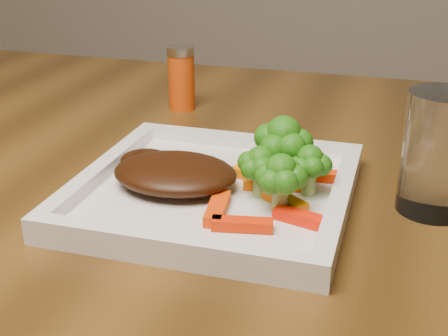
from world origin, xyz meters
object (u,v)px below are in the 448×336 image
(spice_shaker, at_px, (181,78))
(plate, at_px, (215,195))
(drinking_glass, at_px, (439,153))
(steak, at_px, (175,173))

(spice_shaker, bearing_deg, plate, -63.78)
(spice_shaker, bearing_deg, drinking_glass, -34.16)
(spice_shaker, bearing_deg, steak, -71.15)
(spice_shaker, xyz_separation_m, drinking_glass, (0.35, -0.24, 0.01))
(plate, bearing_deg, spice_shaker, 116.22)
(spice_shaker, distance_m, drinking_glass, 0.42)
(plate, relative_size, spice_shaker, 2.93)
(plate, bearing_deg, steak, -173.69)
(plate, xyz_separation_m, steak, (-0.04, -0.00, 0.02))
(drinking_glass, bearing_deg, plate, -168.98)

